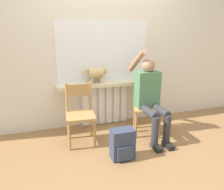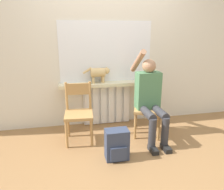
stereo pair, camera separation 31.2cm
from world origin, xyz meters
name	(u,v)px [view 1 (the left image)]	position (x,y,z in m)	size (l,w,h in m)	color
ground_plane	(131,159)	(0.00, 0.00, 0.00)	(12.00, 12.00, 0.00)	olive
wall_with_window	(103,42)	(0.00, 1.23, 1.35)	(7.00, 0.06, 2.70)	silver
radiator	(105,104)	(0.00, 1.15, 0.34)	(0.78, 0.08, 0.67)	white
windowsill	(105,84)	(0.00, 1.09, 0.70)	(1.53, 0.22, 0.05)	beige
window_glass	(103,52)	(0.00, 1.20, 1.20)	(1.47, 0.01, 0.94)	white
chair_left	(80,113)	(-0.50, 0.63, 0.43)	(0.42, 0.42, 0.83)	#B2844C
chair_right	(147,106)	(0.52, 0.63, 0.43)	(0.49, 0.49, 0.83)	#B2844C
person	(150,95)	(0.50, 0.52, 0.63)	(0.36, 1.00, 1.29)	#333338
cat	(97,73)	(-0.13, 1.11, 0.88)	(0.43, 0.14, 0.26)	#DBB77A
backpack	(123,144)	(-0.09, 0.06, 0.19)	(0.28, 0.21, 0.38)	#333D56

